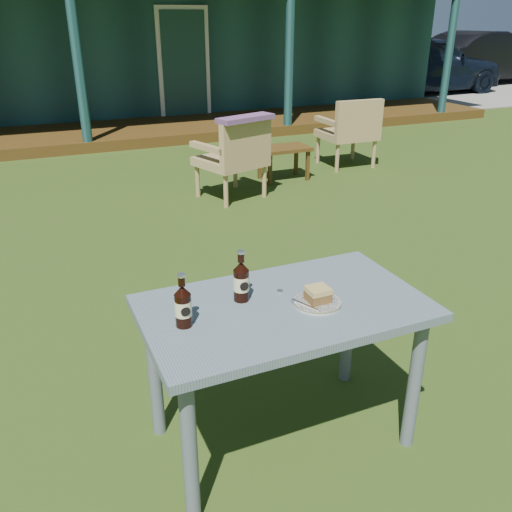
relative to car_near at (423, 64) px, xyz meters
name	(u,v)px	position (x,y,z in m)	size (l,w,h in m)	color
ground	(184,293)	(-8.68, -8.06, -0.72)	(80.00, 80.00, 0.00)	#334916
pavilion	(48,28)	(-8.68, 1.33, 0.89)	(15.80, 8.30, 3.45)	#173C3D
gravel_strip	(463,88)	(1.82, 0.44, -0.71)	(9.00, 6.00, 0.02)	gray
car_near	(423,64)	(0.00, 0.00, 0.00)	(1.70, 4.23, 1.44)	black
car_far	(484,58)	(3.07, 1.09, 0.00)	(1.52, 4.37, 1.44)	black
cafe_table	(284,325)	(-8.68, -9.66, -0.10)	(1.20, 0.70, 0.72)	slate
plate	(317,302)	(-8.55, -9.71, 0.01)	(0.20, 0.20, 0.01)	silver
cake_slice	(318,294)	(-8.55, -9.71, 0.05)	(0.09, 0.09, 0.06)	brown
fork	(305,305)	(-8.61, -9.72, 0.02)	(0.01, 0.14, 0.00)	silver
cola_bottle_near	(241,281)	(-8.83, -9.55, 0.09)	(0.07, 0.07, 0.23)	black
cola_bottle_far	(183,306)	(-9.12, -9.66, 0.09)	(0.07, 0.07, 0.22)	black
bottle_cap	(280,291)	(-8.65, -9.55, 0.00)	(0.03, 0.03, 0.01)	silver
armchair_left	(235,155)	(-7.51, -6.16, -0.24)	(0.79, 0.76, 0.86)	tan
armchair_right	(351,129)	(-5.65, -5.49, -0.22)	(0.66, 0.62, 0.88)	tan
floral_throw	(246,118)	(-7.46, -6.32, 0.17)	(0.63, 0.20, 0.05)	#6E4571
side_table	(284,152)	(-6.70, -5.68, -0.38)	(0.60, 0.40, 0.40)	#493111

